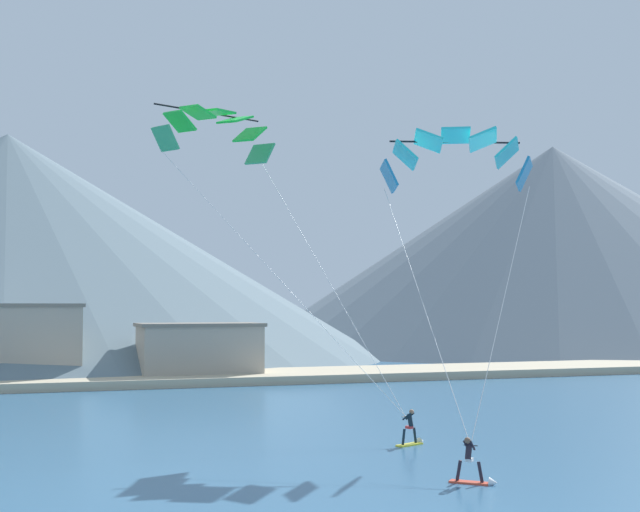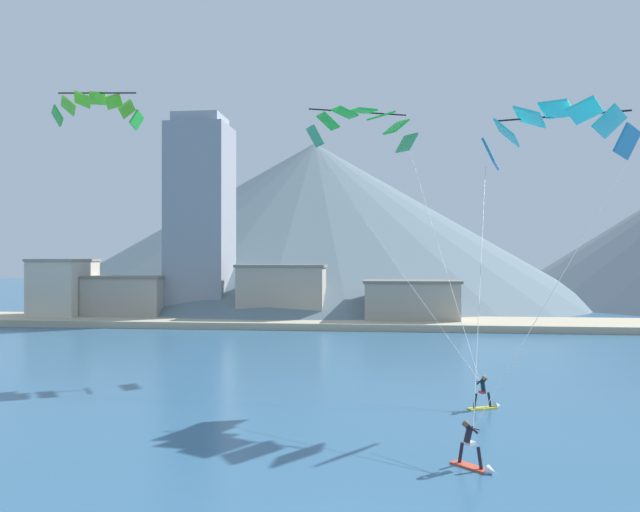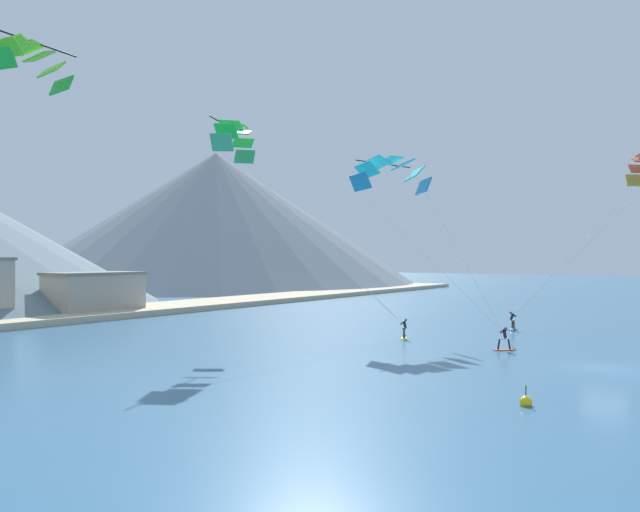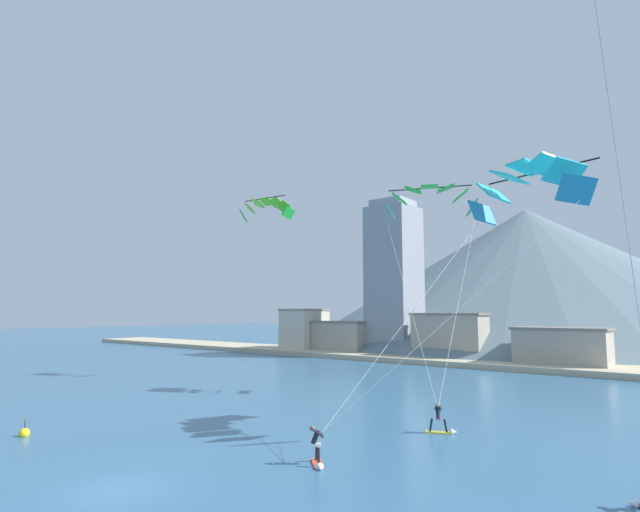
{
  "view_description": "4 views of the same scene",
  "coord_description": "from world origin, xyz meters",
  "px_view_note": "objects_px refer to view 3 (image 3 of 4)",
  "views": [
    {
      "loc": [
        -11.82,
        -21.45,
        6.37
      ],
      "look_at": [
        0.69,
        13.97,
        8.47
      ],
      "focal_mm": 50.0,
      "sensor_mm": 36.0,
      "label": 1
    },
    {
      "loc": [
        1.16,
        -14.86,
        7.27
      ],
      "look_at": [
        -2.34,
        17.35,
        7.4
      ],
      "focal_mm": 35.0,
      "sensor_mm": 36.0,
      "label": 2
    },
    {
      "loc": [
        -39.53,
        -6.82,
        6.57
      ],
      "look_at": [
        -2.4,
        18.56,
        6.65
      ],
      "focal_mm": 35.0,
      "sensor_mm": 36.0,
      "label": 3
    },
    {
      "loc": [
        18.39,
        -10.68,
        6.73
      ],
      "look_at": [
        -2.6,
        15.72,
        10.5
      ],
      "focal_mm": 28.0,
      "sensor_mm": 36.0,
      "label": 4
    }
  ],
  "objects_px": {
    "parafoil_kite_near_trail": "(236,138)",
    "parafoil_kite_distant_high_outer": "(29,59)",
    "race_marker_buoy": "(526,402)",
    "kitesurfer_near_trail": "(404,332)",
    "parafoil_kite_near_lead": "(392,172)",
    "kitesurfer_near_lead": "(507,343)",
    "kitesurfer_mid_center": "(512,324)"
  },
  "relations": [
    {
      "from": "parafoil_kite_near_lead",
      "to": "parafoil_kite_near_trail",
      "type": "xyz_separation_m",
      "value": [
        -10.58,
        9.08,
        2.35
      ]
    },
    {
      "from": "kitesurfer_near_lead",
      "to": "parafoil_kite_distant_high_outer",
      "type": "bearing_deg",
      "value": 139.11
    },
    {
      "from": "kitesurfer_mid_center",
      "to": "parafoil_kite_distant_high_outer",
      "type": "height_order",
      "value": "parafoil_kite_distant_high_outer"
    },
    {
      "from": "parafoil_kite_near_trail",
      "to": "race_marker_buoy",
      "type": "relative_size",
      "value": 16.07
    },
    {
      "from": "kitesurfer_near_trail",
      "to": "parafoil_kite_near_lead",
      "type": "relative_size",
      "value": 0.12
    },
    {
      "from": "parafoil_kite_distant_high_outer",
      "to": "kitesurfer_near_lead",
      "type": "bearing_deg",
      "value": -40.89
    },
    {
      "from": "kitesurfer_mid_center",
      "to": "kitesurfer_near_lead",
      "type": "bearing_deg",
      "value": -164.47
    },
    {
      "from": "kitesurfer_near_trail",
      "to": "race_marker_buoy",
      "type": "bearing_deg",
      "value": -139.91
    },
    {
      "from": "kitesurfer_mid_center",
      "to": "parafoil_kite_near_trail",
      "type": "xyz_separation_m",
      "value": [
        -16.8,
        17.96,
        16.01
      ]
    },
    {
      "from": "kitesurfer_near_lead",
      "to": "kitesurfer_mid_center",
      "type": "xyz_separation_m",
      "value": [
        12.13,
        3.37,
        0.04
      ]
    },
    {
      "from": "kitesurfer_near_lead",
      "to": "parafoil_kite_near_lead",
      "type": "distance_m",
      "value": 19.3
    },
    {
      "from": "parafoil_kite_distant_high_outer",
      "to": "race_marker_buoy",
      "type": "xyz_separation_m",
      "value": [
        7.69,
        -26.16,
        -17.9
      ]
    },
    {
      "from": "parafoil_kite_distant_high_outer",
      "to": "race_marker_buoy",
      "type": "distance_m",
      "value": 32.61
    },
    {
      "from": "parafoil_kite_near_lead",
      "to": "parafoil_kite_distant_high_outer",
      "type": "xyz_separation_m",
      "value": [
        -29.35,
        8.06,
        3.83
      ]
    },
    {
      "from": "race_marker_buoy",
      "to": "parafoil_kite_near_trail",
      "type": "bearing_deg",
      "value": 67.81
    },
    {
      "from": "parafoil_kite_near_lead",
      "to": "parafoil_kite_near_trail",
      "type": "bearing_deg",
      "value": 139.37
    },
    {
      "from": "kitesurfer_near_lead",
      "to": "race_marker_buoy",
      "type": "height_order",
      "value": "kitesurfer_near_lead"
    },
    {
      "from": "kitesurfer_near_lead",
      "to": "parafoil_kite_near_trail",
      "type": "bearing_deg",
      "value": 102.36
    },
    {
      "from": "race_marker_buoy",
      "to": "parafoil_kite_near_lead",
      "type": "bearing_deg",
      "value": 39.87
    },
    {
      "from": "parafoil_kite_near_trail",
      "to": "race_marker_buoy",
      "type": "height_order",
      "value": "parafoil_kite_near_trail"
    },
    {
      "from": "race_marker_buoy",
      "to": "kitesurfer_mid_center",
      "type": "bearing_deg",
      "value": 18.3
    },
    {
      "from": "kitesurfer_mid_center",
      "to": "race_marker_buoy",
      "type": "relative_size",
      "value": 1.78
    },
    {
      "from": "kitesurfer_mid_center",
      "to": "parafoil_kite_distant_high_outer",
      "type": "bearing_deg",
      "value": 154.54
    },
    {
      "from": "kitesurfer_near_trail",
      "to": "parafoil_kite_near_trail",
      "type": "distance_m",
      "value": 21.32
    },
    {
      "from": "parafoil_kite_near_trail",
      "to": "parafoil_kite_distant_high_outer",
      "type": "relative_size",
      "value": 2.67
    },
    {
      "from": "kitesurfer_near_lead",
      "to": "parafoil_kite_near_trail",
      "type": "relative_size",
      "value": 0.11
    },
    {
      "from": "kitesurfer_near_trail",
      "to": "parafoil_kite_near_trail",
      "type": "xyz_separation_m",
      "value": [
        -6.45,
        12.42,
        16.08
      ]
    },
    {
      "from": "kitesurfer_near_trail",
      "to": "parafoil_kite_near_lead",
      "type": "height_order",
      "value": "parafoil_kite_near_lead"
    },
    {
      "from": "kitesurfer_near_lead",
      "to": "race_marker_buoy",
      "type": "bearing_deg",
      "value": -159.63
    },
    {
      "from": "parafoil_kite_distant_high_outer",
      "to": "race_marker_buoy",
      "type": "height_order",
      "value": "parafoil_kite_distant_high_outer"
    },
    {
      "from": "kitesurfer_near_trail",
      "to": "kitesurfer_mid_center",
      "type": "distance_m",
      "value": 11.74
    },
    {
      "from": "race_marker_buoy",
      "to": "kitesurfer_near_trail",
      "type": "bearing_deg",
      "value": 40.09
    }
  ]
}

